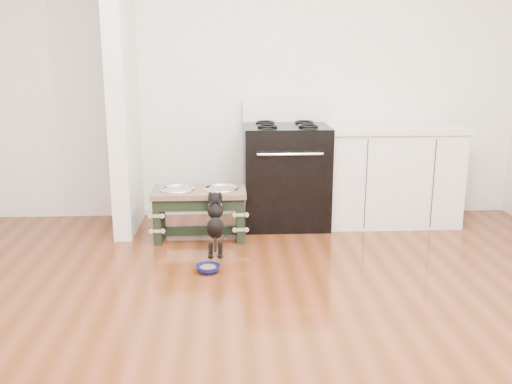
% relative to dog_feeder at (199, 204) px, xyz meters
% --- Properties ---
extents(ground, '(5.00, 5.00, 0.00)m').
position_rel_dog_feeder_xyz_m(ground, '(0.52, -1.76, -0.31)').
color(ground, '#4D240D').
rests_on(ground, ground).
extents(room_shell, '(5.00, 5.00, 5.00)m').
position_rel_dog_feeder_xyz_m(room_shell, '(0.52, -1.76, 1.31)').
color(room_shell, silver).
rests_on(room_shell, ground).
extents(partition_wall, '(0.15, 0.80, 2.70)m').
position_rel_dog_feeder_xyz_m(partition_wall, '(-0.65, 0.34, 1.04)').
color(partition_wall, silver).
rests_on(partition_wall, ground).
extents(oven_range, '(0.76, 0.69, 1.14)m').
position_rel_dog_feeder_xyz_m(oven_range, '(0.77, 0.40, 0.17)').
color(oven_range, black).
rests_on(oven_range, ground).
extents(cabinet_run, '(1.24, 0.64, 0.91)m').
position_rel_dog_feeder_xyz_m(cabinet_run, '(1.75, 0.42, 0.15)').
color(cabinet_run, silver).
rests_on(cabinet_run, ground).
extents(dog_feeder, '(0.79, 0.42, 0.45)m').
position_rel_dog_feeder_xyz_m(dog_feeder, '(0.00, 0.00, 0.00)').
color(dog_feeder, black).
rests_on(dog_feeder, ground).
extents(puppy, '(0.14, 0.40, 0.48)m').
position_rel_dog_feeder_xyz_m(puppy, '(0.14, -0.36, -0.04)').
color(puppy, black).
rests_on(puppy, ground).
extents(floor_bowl, '(0.23, 0.23, 0.06)m').
position_rel_dog_feeder_xyz_m(floor_bowl, '(0.09, -0.78, -0.28)').
color(floor_bowl, navy).
rests_on(floor_bowl, ground).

